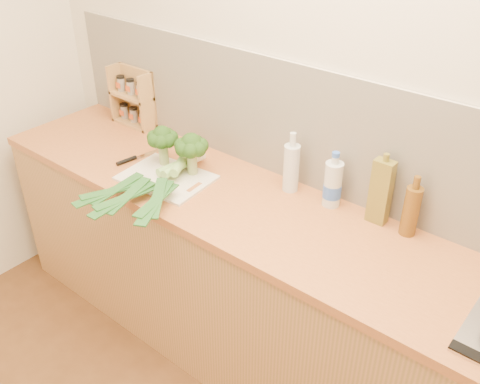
% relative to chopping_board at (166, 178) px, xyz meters
% --- Properties ---
extents(room_shell, '(3.50, 3.50, 3.50)m').
position_rel_chopping_board_xyz_m(room_shell, '(0.64, 0.37, 0.26)').
color(room_shell, beige).
rests_on(room_shell, ground).
extents(counter, '(3.20, 0.62, 0.90)m').
position_rel_chopping_board_xyz_m(counter, '(0.64, 0.08, -0.46)').
color(counter, '#B87F4C').
rests_on(counter, ground).
extents(chopping_board, '(0.42, 0.32, 0.01)m').
position_rel_chopping_board_xyz_m(chopping_board, '(0.00, 0.00, 0.00)').
color(chopping_board, white).
rests_on(chopping_board, counter).
extents(broccoli_left, '(0.15, 0.15, 0.19)m').
position_rel_chopping_board_xyz_m(broccoli_left, '(-0.10, 0.08, 0.14)').
color(broccoli_left, '#8FA15E').
rests_on(broccoli_left, chopping_board).
extents(broccoli_right, '(0.15, 0.16, 0.20)m').
position_rel_chopping_board_xyz_m(broccoli_right, '(0.07, 0.10, 0.14)').
color(broccoli_right, '#8FA15E').
rests_on(broccoli_right, chopping_board).
extents(leek_front, '(0.17, 0.67, 0.04)m').
position_rel_chopping_board_xyz_m(leek_front, '(-0.02, -0.03, 0.03)').
color(leek_front, white).
rests_on(leek_front, chopping_board).
extents(leek_mid, '(0.11, 0.68, 0.04)m').
position_rel_chopping_board_xyz_m(leek_mid, '(0.03, -0.04, 0.05)').
color(leek_mid, white).
rests_on(leek_mid, chopping_board).
extents(leek_back, '(0.33, 0.60, 0.04)m').
position_rel_chopping_board_xyz_m(leek_back, '(0.09, -0.04, 0.07)').
color(leek_back, white).
rests_on(leek_back, chopping_board).
extents(chefs_knife, '(0.07, 0.27, 0.02)m').
position_rel_chopping_board_xyz_m(chefs_knife, '(-0.26, 0.02, 0.00)').
color(chefs_knife, silver).
rests_on(chefs_knife, counter).
extents(spice_rack, '(0.26, 0.10, 0.31)m').
position_rel_chopping_board_xyz_m(spice_rack, '(-0.56, 0.32, 0.13)').
color(spice_rack, tan).
rests_on(spice_rack, counter).
extents(oil_tin, '(0.08, 0.05, 0.30)m').
position_rel_chopping_board_xyz_m(oil_tin, '(0.90, 0.30, 0.13)').
color(oil_tin, olive).
rests_on(oil_tin, counter).
extents(glass_bottle, '(0.07, 0.07, 0.27)m').
position_rel_chopping_board_xyz_m(glass_bottle, '(0.49, 0.28, 0.11)').
color(glass_bottle, silver).
rests_on(glass_bottle, counter).
extents(amber_bottle, '(0.06, 0.06, 0.26)m').
position_rel_chopping_board_xyz_m(amber_bottle, '(1.03, 0.30, 0.10)').
color(amber_bottle, brown).
rests_on(amber_bottle, counter).
extents(water_bottle, '(0.08, 0.08, 0.23)m').
position_rel_chopping_board_xyz_m(water_bottle, '(0.69, 0.29, 0.09)').
color(water_bottle, silver).
rests_on(water_bottle, counter).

